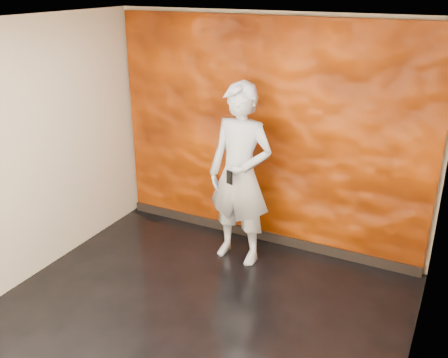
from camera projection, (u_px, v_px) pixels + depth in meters
room at (181, 194)px, 4.32m from camera, size 4.02×4.02×2.81m
feature_wall at (266, 136)px, 5.95m from camera, size 3.90×0.06×2.75m
baseboard at (262, 235)px, 6.41m from camera, size 3.90×0.04×0.12m
man at (240, 175)px, 5.64m from camera, size 0.80×0.56×2.11m
phone at (229, 177)px, 5.37m from camera, size 0.08×0.04×0.15m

